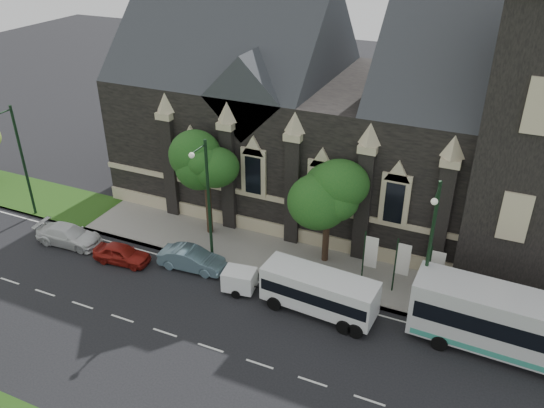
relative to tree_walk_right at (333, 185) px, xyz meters
The scene contains 17 objects.
ground 12.61m from the tree_walk_right, 106.69° to the right, with size 160.00×160.00×0.00m, color black.
sidewalk 6.69m from the tree_walk_right, 159.33° to the right, with size 80.00×5.00×0.15m, color gray.
museum 8.62m from the tree_walk_right, 76.72° to the left, with size 40.00×17.70×29.90m.
tree_walk_right is the anchor object (origin of this frame).
tree_walk_left 9.01m from the tree_walk_right, behind, with size 3.91×3.91×7.64m.
street_lamp_near 7.72m from the tree_walk_right, 28.06° to the right, with size 0.36×1.88×9.00m.
street_lamp_mid 8.10m from the tree_walk_right, 153.35° to the right, with size 0.36×1.88×9.00m.
street_lamp_far 23.50m from the tree_walk_right, behind, with size 0.36×1.88×9.00m.
banner_flag_left 4.92m from the tree_walk_right, 29.10° to the right, with size 0.90×0.10×4.00m.
banner_flag_center 6.36m from the tree_walk_right, 18.64° to the right, with size 0.90×0.10×4.00m.
banner_flag_right 8.05m from the tree_walk_right, 13.60° to the right, with size 0.90×0.10×4.00m.
tour_coach 14.13m from the tree_walk_right, 19.38° to the right, with size 12.85×3.30×3.72m.
shuttle_bus 6.96m from the tree_walk_right, 77.50° to the right, with size 7.02×2.86×2.65m.
box_trailer 8.44m from the tree_walk_right, 126.35° to the right, with size 2.93×1.73×1.52m.
sedan 10.61m from the tree_walk_right, 150.33° to the right, with size 1.58×4.52×1.49m, color #6B8C9B.
car_far_red 15.04m from the tree_walk_right, 155.23° to the right, with size 1.59×3.95×1.35m, color maroon.
car_far_white 19.30m from the tree_walk_right, 162.56° to the right, with size 1.99×4.90×1.42m, color silver.
Camera 1 is at (12.31, -19.25, 21.47)m, focal length 36.01 mm.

